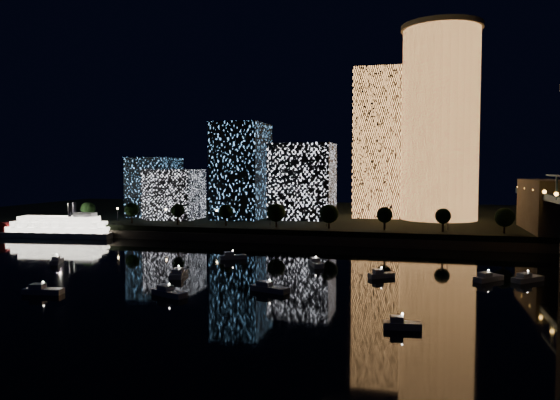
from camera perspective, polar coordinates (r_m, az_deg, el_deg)
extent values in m
plane|color=black|center=(114.32, 3.07, -10.40)|extent=(520.00, 520.00, 0.00)
cube|color=black|center=(270.93, 9.64, -1.91)|extent=(420.00, 160.00, 5.00)
cube|color=#6B5E4C|center=(193.86, 7.78, -4.28)|extent=(420.00, 6.00, 3.00)
cylinder|color=#FFA051|center=(245.07, 16.39, 7.46)|extent=(32.00, 32.00, 80.53)
cylinder|color=#6B5E4C|center=(251.50, 16.56, 16.88)|extent=(34.00, 34.00, 2.00)
cube|color=#FFA051|center=(251.27, 10.21, 5.82)|extent=(20.84, 20.84, 66.31)
cube|color=white|center=(239.01, 2.38, 1.99)|extent=(26.71, 22.60, 32.87)
cube|color=#5DAEFF|center=(241.89, -4.06, 3.06)|extent=(20.92, 27.20, 41.84)
cube|color=white|center=(242.57, -10.96, 0.62)|extent=(21.60, 19.64, 21.60)
cube|color=#5DAEFF|center=(257.31, -12.98, 1.34)|extent=(19.27, 21.20, 26.98)
cube|color=#6B5E4C|center=(214.03, 25.94, -1.18)|extent=(12.00, 40.00, 23.00)
cube|color=navy|center=(173.40, 27.08, 1.12)|extent=(0.50, 0.50, 7.00)
sphere|color=#FFA538|center=(202.70, 25.05, 0.96)|extent=(1.20, 1.20, 1.20)
cube|color=silver|center=(231.31, -22.06, -3.36)|extent=(44.72, 14.89, 2.19)
cube|color=white|center=(231.08, -22.07, -2.84)|extent=(40.98, 13.57, 2.01)
cube|color=white|center=(230.88, -22.08, -2.34)|extent=(37.25, 12.25, 2.01)
cube|color=white|center=(230.70, -22.09, -1.85)|extent=(31.70, 10.73, 2.01)
cube|color=silver|center=(225.29, -19.68, -1.47)|extent=(7.88, 6.27, 1.65)
cylinder|color=black|center=(226.12, -21.14, -0.97)|extent=(1.28, 1.28, 5.48)
cylinder|color=black|center=(229.32, -20.70, -0.91)|extent=(1.28, 1.28, 5.48)
cylinder|color=maroon|center=(242.78, -26.57, -2.77)|extent=(7.28, 8.89, 6.40)
cube|color=silver|center=(144.65, 24.46, -7.53)|extent=(8.23, 7.93, 1.20)
cube|color=silver|center=(143.43, 24.16, -7.17)|extent=(3.75, 3.72, 1.00)
sphere|color=white|center=(144.29, 24.48, -6.75)|extent=(0.36, 0.36, 0.36)
cube|color=silver|center=(152.48, 3.76, -6.68)|extent=(5.79, 8.66, 1.20)
cube|color=silver|center=(153.48, 3.65, -6.20)|extent=(3.15, 3.53, 1.00)
sphere|color=white|center=(152.14, 3.76, -5.94)|extent=(0.36, 0.36, 0.36)
cube|color=silver|center=(121.50, -1.09, -9.28)|extent=(9.22, 5.41, 1.20)
cube|color=silver|center=(121.98, -1.61, -8.70)|extent=(3.63, 3.13, 1.00)
sphere|color=white|center=(121.08, -1.09, -8.35)|extent=(0.36, 0.36, 0.36)
cube|color=silver|center=(140.57, -10.50, -7.59)|extent=(4.83, 9.61, 1.20)
cube|color=silver|center=(139.04, -10.63, -7.25)|extent=(3.02, 3.65, 1.00)
sphere|color=white|center=(140.21, -10.51, -6.79)|extent=(0.36, 0.36, 0.36)
cube|color=silver|center=(169.00, -22.28, -5.94)|extent=(4.98, 7.49, 1.20)
cube|color=silver|center=(167.80, -22.37, -5.63)|extent=(2.71, 3.05, 1.00)
sphere|color=white|center=(168.70, -22.30, -5.27)|extent=(0.36, 0.36, 0.36)
cube|color=silver|center=(96.64, 12.66, -12.69)|extent=(6.47, 2.71, 1.20)
cube|color=silver|center=(96.27, 12.10, -12.06)|extent=(2.37, 1.87, 1.00)
sphere|color=white|center=(96.11, 12.67, -11.54)|extent=(0.36, 0.36, 0.36)
cube|color=silver|center=(129.87, -23.49, -8.73)|extent=(8.71, 3.85, 1.20)
cube|color=silver|center=(130.27, -23.99, -8.21)|extent=(3.23, 2.58, 1.00)
sphere|color=white|center=(129.48, -23.51, -7.86)|extent=(0.36, 0.36, 0.36)
cube|color=silver|center=(164.36, -4.95, -5.96)|extent=(8.06, 6.14, 1.20)
cube|color=silver|center=(163.97, -5.36, -5.59)|extent=(3.41, 3.15, 1.00)
sphere|color=white|center=(164.05, -4.95, -5.27)|extent=(0.36, 0.36, 0.36)
cube|color=silver|center=(138.64, 10.55, -7.75)|extent=(6.64, 5.55, 1.20)
cube|color=silver|center=(137.93, 10.20, -7.34)|extent=(2.89, 2.74, 1.00)
sphere|color=white|center=(138.27, 10.56, -6.93)|extent=(0.36, 0.36, 0.36)
cube|color=silver|center=(141.89, 20.95, -7.66)|extent=(7.69, 7.97, 1.20)
cube|color=silver|center=(140.69, 20.65, -7.29)|extent=(3.60, 3.64, 1.00)
sphere|color=white|center=(141.53, 20.96, -6.86)|extent=(0.36, 0.36, 0.36)
cube|color=silver|center=(119.68, -11.49, -9.54)|extent=(8.80, 5.70, 1.20)
cube|color=silver|center=(120.36, -11.90, -8.93)|extent=(3.56, 3.15, 1.00)
sphere|color=white|center=(119.25, -11.50, -8.60)|extent=(0.36, 0.36, 0.36)
cylinder|color=black|center=(237.64, -19.42, -1.70)|extent=(0.70, 0.70, 4.00)
sphere|color=black|center=(237.37, -19.44, -0.86)|extent=(5.81, 5.81, 5.81)
cylinder|color=black|center=(227.19, -15.22, -1.85)|extent=(0.70, 0.70, 4.00)
sphere|color=black|center=(226.90, -15.23, -0.97)|extent=(5.64, 5.64, 5.64)
cylinder|color=black|center=(218.08, -10.63, -2.00)|extent=(0.70, 0.70, 4.00)
sphere|color=black|center=(217.78, -10.64, -1.09)|extent=(5.19, 5.19, 5.19)
cylinder|color=black|center=(210.48, -5.68, -2.15)|extent=(0.70, 0.70, 4.00)
sphere|color=black|center=(210.17, -5.69, -1.20)|extent=(5.50, 5.50, 5.50)
cylinder|color=black|center=(204.56, -0.40, -2.30)|extent=(0.70, 0.70, 4.00)
sphere|color=black|center=(204.24, -0.40, -1.32)|extent=(6.91, 6.91, 6.91)
cylinder|color=black|center=(200.47, 5.14, -2.43)|extent=(0.70, 0.70, 4.00)
sphere|color=black|center=(200.14, 5.15, -1.43)|extent=(6.91, 6.91, 6.91)
cylinder|color=black|center=(198.32, 10.86, -2.54)|extent=(0.70, 0.70, 4.00)
sphere|color=black|center=(197.99, 10.87, -1.53)|extent=(5.72, 5.72, 5.72)
cylinder|color=black|center=(198.17, 16.65, -2.62)|extent=(0.70, 0.70, 4.00)
sphere|color=black|center=(197.85, 16.67, -1.61)|extent=(5.43, 5.43, 5.43)
cylinder|color=black|center=(200.04, 22.39, -2.68)|extent=(0.70, 0.70, 4.00)
sphere|color=black|center=(199.72, 22.41, -1.68)|extent=(6.56, 6.56, 6.56)
cylinder|color=black|center=(237.32, -16.61, -1.53)|extent=(0.24, 0.24, 5.00)
sphere|color=#FFCC7F|center=(237.11, -16.62, -0.86)|extent=(0.70, 0.70, 0.70)
cylinder|color=black|center=(226.86, -11.83, -1.68)|extent=(0.24, 0.24, 5.00)
sphere|color=#FFCC7F|center=(226.63, -11.84, -0.98)|extent=(0.70, 0.70, 0.70)
cylinder|color=black|center=(218.11, -6.63, -1.83)|extent=(0.24, 0.24, 5.00)
sphere|color=#FFCC7F|center=(217.88, -6.63, -1.10)|extent=(0.70, 0.70, 0.70)
cylinder|color=black|center=(211.31, -1.04, -1.98)|extent=(0.24, 0.24, 5.00)
sphere|color=#FFCC7F|center=(211.06, -1.04, -1.22)|extent=(0.70, 0.70, 0.70)
cylinder|color=black|center=(206.63, 4.86, -2.11)|extent=(0.24, 0.24, 5.00)
sphere|color=#FFCC7F|center=(206.38, 4.86, -1.34)|extent=(0.70, 0.70, 0.70)
cylinder|color=black|center=(204.23, 10.96, -2.23)|extent=(0.24, 0.24, 5.00)
sphere|color=#FFCC7F|center=(203.98, 10.97, -1.44)|extent=(0.70, 0.70, 0.70)
cylinder|color=black|center=(204.18, 17.14, -2.32)|extent=(0.24, 0.24, 5.00)
sphere|color=#FFCC7F|center=(203.93, 17.16, -1.53)|extent=(0.70, 0.70, 0.70)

